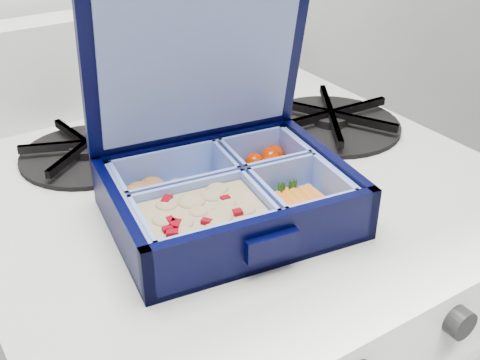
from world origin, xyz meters
TOP-DOWN VIEW (x-y plane):
  - bento_box at (-0.63, 1.62)m, footprint 0.25×0.20m
  - burner_grate at (-0.41, 1.73)m, footprint 0.19×0.19m
  - burner_grate_rear at (-0.70, 1.82)m, footprint 0.21×0.21m
  - fork at (-0.60, 1.75)m, footprint 0.16×0.11m

SIDE VIEW (x-z plane):
  - fork at x=-0.60m, z-range 0.83..0.84m
  - burner_grate_rear at x=-0.70m, z-range 0.83..0.85m
  - burner_grate at x=-0.41m, z-range 0.83..0.86m
  - bento_box at x=-0.63m, z-range 0.83..0.89m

